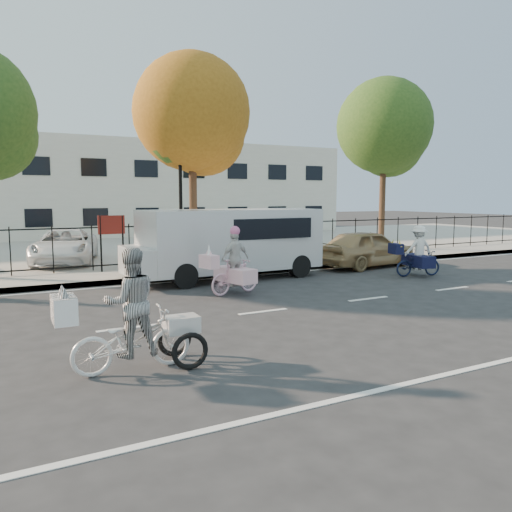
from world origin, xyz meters
TOP-DOWN VIEW (x-y plane):
  - ground at (0.00, 0.00)m, footprint 120.00×120.00m
  - road_markings at (0.00, 0.00)m, footprint 60.00×9.52m
  - curb at (0.00, 5.05)m, footprint 60.00×0.10m
  - sidewalk at (0.00, 6.10)m, footprint 60.00×2.20m
  - parking_lot at (0.00, 15.00)m, footprint 60.00×15.60m
  - iron_fence at (0.00, 7.20)m, footprint 58.00×0.06m
  - building at (0.00, 25.00)m, footprint 34.00×10.00m
  - lamppost at (0.50, 6.80)m, footprint 0.36×0.36m
  - street_sign at (-1.85, 6.80)m, footprint 0.85×0.06m
  - zebra_trike at (-3.50, -2.42)m, footprint 2.11×0.80m
  - unicorn_bike at (0.30, 2.14)m, footprint 1.82×1.30m
  - bull_bike at (6.80, 2.10)m, footprint 1.81×1.27m
  - white_van at (1.22, 4.50)m, footprint 6.14×2.30m
  - gold_sedan at (6.74, 4.50)m, footprint 4.20×2.16m
  - lot_car_b at (-2.94, 9.67)m, footprint 3.04×4.80m
  - lot_car_d at (5.86, 9.51)m, footprint 1.55×3.77m
  - tree_mid at (1.28, 7.36)m, footprint 4.10×4.10m
  - tree_east at (10.87, 8.26)m, footprint 4.31×4.31m

SIDE VIEW (x-z plane):
  - ground at x=0.00m, z-range 0.00..0.00m
  - road_markings at x=0.00m, z-range 0.00..0.01m
  - curb at x=0.00m, z-range 0.00..0.15m
  - sidewalk at x=0.00m, z-range 0.00..0.15m
  - parking_lot at x=0.00m, z-range 0.00..0.15m
  - bull_bike at x=6.80m, z-range -0.17..1.47m
  - unicorn_bike at x=0.30m, z-range -0.23..1.56m
  - gold_sedan at x=6.74m, z-range 0.00..1.37m
  - zebra_trike at x=-3.50m, z-range -0.21..1.61m
  - lot_car_b at x=-2.94m, z-range 0.15..1.38m
  - lot_car_d at x=5.86m, z-range 0.15..1.43m
  - iron_fence at x=0.00m, z-range 0.15..1.65m
  - white_van at x=1.22m, z-range 0.11..2.27m
  - street_sign at x=-1.85m, z-range 0.52..2.32m
  - building at x=0.00m, z-range 0.00..6.00m
  - lamppost at x=0.50m, z-range 0.95..5.28m
  - tree_mid at x=1.28m, z-range 1.51..9.03m
  - tree_east at x=10.87m, z-range 1.58..9.47m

